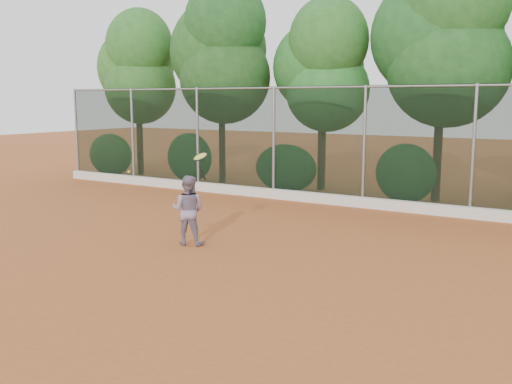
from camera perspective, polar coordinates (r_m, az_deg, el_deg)
The scene contains 7 objects.
ground at distance 10.90m, azimuth -2.76°, elevation -7.22°, with size 80.00×80.00×0.00m, color #A75527.
concrete_curb at distance 16.81m, azimuth 10.38°, elevation -1.00°, with size 24.00×0.20×0.30m, color silver.
tennis_player at distance 12.28m, azimuth -6.79°, elevation -1.81°, with size 0.73×0.57×1.50m, color gray.
chainlink_fence at distance 16.76m, azimuth 10.77°, elevation 4.86°, with size 24.09×0.09×3.50m.
foliage_backdrop at distance 18.81m, azimuth 11.60°, elevation 13.04°, with size 23.70×3.63×7.55m.
tennis_racket at distance 11.83m, azimuth -5.57°, elevation 3.35°, with size 0.38×0.36×0.59m.
tennis_ball_in_flight at distance 13.98m, azimuth -12.60°, elevation 1.99°, with size 0.06×0.06×0.06m.
Camera 1 is at (5.88, -8.65, 3.08)m, focal length 40.00 mm.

